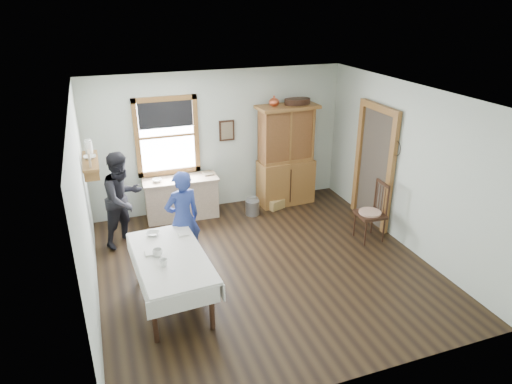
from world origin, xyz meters
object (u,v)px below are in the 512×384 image
(pail, at_px, (252,207))
(spindle_chair, at_px, (371,212))
(figure_dark, at_px, (124,202))
(woman_blue, at_px, (183,222))
(wicker_basket, at_px, (275,204))
(work_counter, at_px, (182,198))
(china_hutch, at_px, (286,156))
(dining_table, at_px, (172,278))

(pail, bearing_deg, spindle_chair, -45.53)
(pail, bearing_deg, figure_dark, -173.01)
(pail, relative_size, woman_blue, 0.20)
(spindle_chair, height_order, wicker_basket, spindle_chair)
(work_counter, height_order, woman_blue, woman_blue)
(china_hutch, distance_m, figure_dark, 3.29)
(spindle_chair, distance_m, pail, 2.30)
(china_hutch, relative_size, figure_dark, 1.34)
(dining_table, distance_m, figure_dark, 2.00)
(dining_table, xyz_separation_m, pail, (1.95, 2.20, -0.21))
(china_hutch, height_order, pail, china_hutch)
(woman_blue, bearing_deg, spindle_chair, 160.01)
(work_counter, bearing_deg, pail, -12.56)
(china_hutch, distance_m, dining_table, 3.81)
(work_counter, distance_m, dining_table, 2.63)
(china_hutch, bearing_deg, work_counter, 176.86)
(work_counter, distance_m, china_hutch, 2.23)
(pail, distance_m, woman_blue, 2.14)
(china_hutch, relative_size, dining_table, 1.13)
(china_hutch, xyz_separation_m, dining_table, (-2.78, -2.53, -0.65))
(work_counter, bearing_deg, figure_dark, -147.19)
(china_hutch, bearing_deg, spindle_chair, -71.30)
(china_hutch, xyz_separation_m, wicker_basket, (-0.30, -0.22, -0.92))
(woman_blue, distance_m, figure_dark, 1.29)
(work_counter, xyz_separation_m, pail, (1.31, -0.35, -0.25))
(pail, bearing_deg, china_hutch, 21.28)
(work_counter, relative_size, spindle_chair, 1.31)
(spindle_chair, bearing_deg, china_hutch, 115.26)
(spindle_chair, xyz_separation_m, woman_blue, (-3.18, 0.31, 0.20))
(spindle_chair, relative_size, woman_blue, 0.73)
(china_hutch, bearing_deg, wicker_basket, -146.79)
(china_hutch, xyz_separation_m, spindle_chair, (0.75, -1.94, -0.48))
(wicker_basket, relative_size, woman_blue, 0.22)
(figure_dark, bearing_deg, woman_blue, -89.34)
(woman_blue, height_order, figure_dark, figure_dark)
(figure_dark, bearing_deg, work_counter, -7.13)
(wicker_basket, distance_m, woman_blue, 2.62)
(spindle_chair, bearing_deg, pail, 138.49)
(dining_table, distance_m, woman_blue, 1.03)
(wicker_basket, height_order, figure_dark, figure_dark)
(woman_blue, bearing_deg, china_hutch, -160.51)
(work_counter, relative_size, woman_blue, 0.96)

